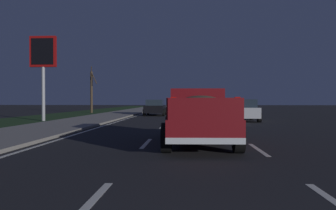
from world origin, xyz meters
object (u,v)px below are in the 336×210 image
sedan_silver (242,110)px  bare_tree_far (92,90)px  gas_price_sign (43,58)px  pickup_truck (198,115)px  sedan_black (155,107)px

sedan_silver → bare_tree_far: size_ratio=0.81×
sedan_silver → gas_price_sign: size_ratio=0.74×
pickup_truck → bare_tree_far: bearing=24.1°
pickup_truck → bare_tree_far: 28.37m
sedan_black → sedan_silver: 10.64m
gas_price_sign → bare_tree_far: size_ratio=1.10×
gas_price_sign → sedan_black: bearing=-39.1°
sedan_black → bare_tree_far: 10.13m
sedan_black → sedan_silver: bearing=-138.4°
pickup_truck → sedan_black: pickup_truck is taller
gas_price_sign → bare_tree_far: gas_price_sign is taller
sedan_silver → gas_price_sign: bearing=93.5°
sedan_black → sedan_silver: same height
bare_tree_far → sedan_black: bearing=-125.3°
sedan_black → sedan_silver: size_ratio=0.99×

